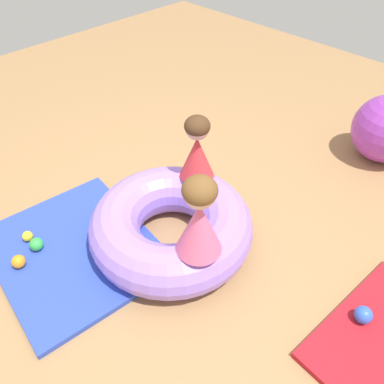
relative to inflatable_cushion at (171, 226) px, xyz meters
name	(u,v)px	position (x,y,z in m)	size (l,w,h in m)	color
ground_plane	(169,252)	(0.05, -0.07, -0.17)	(8.00, 8.00, 0.00)	#9E7549
gym_mat_center_rear	(75,250)	(-0.41, -0.53, -0.15)	(1.15, 0.99, 0.04)	#2D47B7
inflatable_cushion	(171,226)	(0.00, 0.00, 0.00)	(1.10, 1.10, 0.34)	#9975EA
child_in_pink	(199,217)	(0.36, -0.11, 0.43)	(0.30, 0.30, 0.53)	#E5608E
child_in_red	(197,148)	(-0.11, 0.36, 0.40)	(0.34, 0.34, 0.47)	red
play_ball_orange	(19,262)	(-0.53, -0.86, -0.09)	(0.09, 0.09, 0.09)	orange
play_ball_blue	(363,315)	(1.23, 0.36, -0.08)	(0.10, 0.10, 0.10)	blue
play_ball_yellow	(28,236)	(-0.70, -0.71, -0.09)	(0.07, 0.07, 0.07)	yellow
play_ball_green	(36,244)	(-0.58, -0.70, -0.09)	(0.09, 0.09, 0.09)	green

